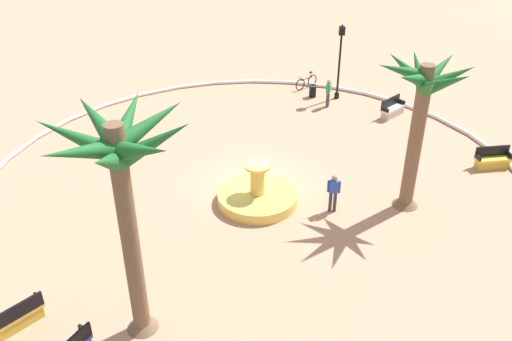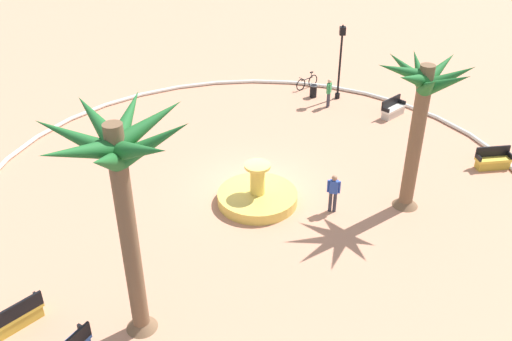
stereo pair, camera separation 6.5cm
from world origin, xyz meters
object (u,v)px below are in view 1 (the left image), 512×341
object	(u,v)px
bench_west	(492,161)
trash_bin	(313,91)
palm_tree_by_curb	(421,104)
person_cyclist_photo	(333,191)
person_cyclist_helmet	(328,91)
bench_southeast	(392,110)
fountain	(257,196)
bench_north	(18,318)
bicycle_red_frame	(306,82)
lamppost	(340,56)
palm_tree_near_fountain	(122,176)

from	to	relation	value
bench_west	trash_bin	xyz separation A→B (m)	(7.29, -8.08, 0.04)
palm_tree_by_curb	person_cyclist_photo	size ratio (longest dim) A/B	3.75
person_cyclist_helmet	bench_southeast	bearing A→B (deg)	159.44
fountain	person_cyclist_photo	world-z (taller)	fountain
bench_north	bicycle_red_frame	distance (m)	21.39
palm_tree_by_curb	bicycle_red_frame	size ratio (longest dim) A/B	4.59
bench_west	bench_north	bearing A→B (deg)	27.16
person_cyclist_photo	palm_tree_by_curb	bearing A→B (deg)	-173.04
lamppost	person_cyclist_helmet	world-z (taller)	lamppost
palm_tree_near_fountain	person_cyclist_helmet	size ratio (longest dim) A/B	4.42
bench_west	bench_southeast	world-z (taller)	same
fountain	bench_north	bearing A→B (deg)	41.86
fountain	palm_tree_near_fountain	distance (m)	9.21
person_cyclist_photo	trash_bin	bearing A→B (deg)	-91.92
palm_tree_by_curb	person_cyclist_helmet	xyz separation A→B (m)	(1.94, -9.64, -3.59)
palm_tree_near_fountain	bicycle_red_frame	bearing A→B (deg)	-109.73
bicycle_red_frame	person_cyclist_helmet	bearing A→B (deg)	109.38
bench_west	bench_north	xyz separation A→B (m)	(18.05, 9.26, 0.00)
palm_tree_near_fountain	palm_tree_by_curb	world-z (taller)	palm_tree_near_fountain
palm_tree_by_curb	bench_west	xyz separation A→B (m)	(-4.66, -2.93, -4.16)
fountain	bench_west	size ratio (longest dim) A/B	1.99
bench_north	bench_southeast	size ratio (longest dim) A/B	1.00
palm_tree_near_fountain	person_cyclist_photo	size ratio (longest dim) A/B	4.31
bench_north	person_cyclist_helmet	world-z (taller)	person_cyclist_helmet
bench_west	trash_bin	world-z (taller)	bench_west
bench_southeast	trash_bin	xyz separation A→B (m)	(4.00, -2.61, 0.04)
bicycle_red_frame	person_cyclist_helmet	distance (m)	2.87
trash_bin	person_cyclist_helmet	size ratio (longest dim) A/B	0.45
person_cyclist_helmet	palm_tree_by_curb	bearing A→B (deg)	101.38
fountain	lamppost	bearing A→B (deg)	-114.23
palm_tree_by_curb	lamppost	xyz separation A→B (m)	(1.26, -10.81, -2.00)
bicycle_red_frame	person_cyclist_helmet	size ratio (longest dim) A/B	0.84
palm_tree_by_curb	bench_southeast	xyz separation A→B (m)	(-1.36, -8.40, -4.16)
bicycle_red_frame	bench_west	bearing A→B (deg)	128.81
trash_bin	person_cyclist_helmet	bearing A→B (deg)	116.77
palm_tree_near_fountain	trash_bin	distance (m)	19.43
fountain	person_cyclist_photo	xyz separation A→B (m)	(-2.97, 0.67, 0.66)
fountain	person_cyclist_photo	bearing A→B (deg)	167.24
bench_north	bicycle_red_frame	bearing A→B (deg)	-119.46
bench_north	lamppost	bearing A→B (deg)	-125.30
palm_tree_by_curb	bicycle_red_frame	xyz separation A→B (m)	(2.87, -12.29, -4.12)
fountain	lamppost	distance (m)	11.73
lamppost	person_cyclist_photo	world-z (taller)	lamppost
person_cyclist_photo	bicycle_red_frame	bearing A→B (deg)	-90.62
bench_southeast	bicycle_red_frame	size ratio (longest dim) A/B	1.11
bench_west	person_cyclist_helmet	distance (m)	9.43
fountain	palm_tree_near_fountain	world-z (taller)	palm_tree_near_fountain
fountain	bicycle_red_frame	bearing A→B (deg)	-104.55
bench_north	person_cyclist_helmet	bearing A→B (deg)	-125.65
bench_southeast	trash_bin	distance (m)	4.77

